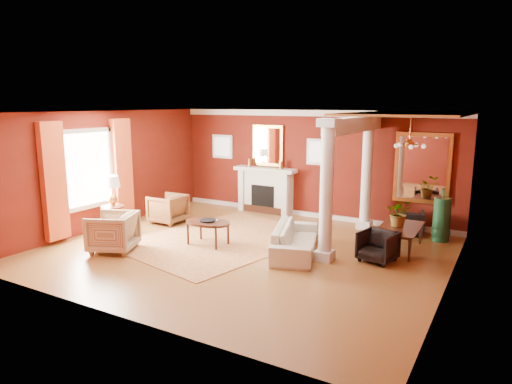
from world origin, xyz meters
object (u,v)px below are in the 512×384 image
Objects in this scene: sofa at (296,235)px; armchair_stripe at (113,230)px; coffee_table at (208,223)px; dining_table at (401,232)px; armchair_leopard at (168,207)px; side_table at (112,195)px.

armchair_stripe is at bearing 98.95° from sofa.
sofa is 1.97m from coffee_table.
sofa is 1.42× the size of dining_table.
armchair_leopard is at bearing 95.58° from dining_table.
armchair_leopard is at bearing 168.72° from armchair_stripe.
armchair_stripe is 0.63× the size of dining_table.
coffee_table is (-1.91, -0.44, 0.09)m from sofa.
side_table reaches higher than sofa.
armchair_stripe is at bearing 12.72° from armchair_leopard.
side_table is (-1.11, 1.05, 0.46)m from armchair_stripe.
coffee_table is 0.73× the size of dining_table.
armchair_leopard is 5.83m from dining_table.
coffee_table is at bearing 108.03° from armchair_stripe.
side_table reaches higher than armchair_stripe.
dining_table reaches higher than sofa.
coffee_table is 2.65m from side_table.
armchair_leopard is 0.60× the size of side_table.
armchair_leopard is (-3.93, 0.58, 0.01)m from sofa.
armchair_leopard is at bearing 62.86° from sofa.
side_table is (-2.60, -0.29, 0.42)m from coffee_table.
sofa is at bearing 81.62° from armchair_leopard.
sofa is 2.25m from dining_table.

